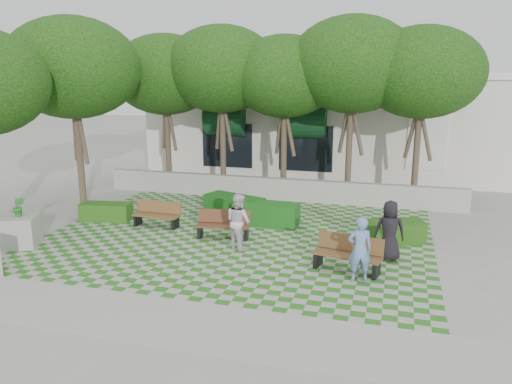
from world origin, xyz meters
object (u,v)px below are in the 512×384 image
(hedge_east, at_px, (392,232))
(hedge_west, at_px, (106,212))
(planter_back, at_px, (21,230))
(person_white, at_px, (239,221))
(person_dark, at_px, (390,231))
(bench_east, at_px, (348,254))
(bench_west, at_px, (157,215))
(hedge_midleft, at_px, (234,206))
(bench_mid, at_px, (223,225))
(hedge_midright, at_px, (266,214))
(person_blue, at_px, (360,249))

(hedge_east, height_order, hedge_west, hedge_east)
(planter_back, xyz_separation_m, person_white, (6.34, 1.62, 0.33))
(hedge_west, distance_m, person_dark, 9.86)
(bench_east, distance_m, bench_west, 7.02)
(hedge_midleft, bearing_deg, bench_mid, -79.64)
(hedge_midright, distance_m, person_white, 2.63)
(bench_mid, distance_m, hedge_west, 4.74)
(hedge_midleft, relative_size, planter_back, 1.44)
(hedge_midleft, bearing_deg, hedge_east, -13.68)
(bench_mid, bearing_deg, hedge_midleft, 91.41)
(bench_mid, height_order, hedge_midright, bench_mid)
(hedge_midright, bearing_deg, planter_back, -147.11)
(bench_east, height_order, hedge_east, bench_east)
(hedge_west, bearing_deg, bench_mid, -8.71)
(bench_mid, relative_size, person_blue, 1.04)
(planter_back, bearing_deg, bench_east, 4.43)
(person_blue, relative_size, person_white, 0.99)
(bench_west, height_order, person_dark, person_dark)
(hedge_east, bearing_deg, planter_back, -162.13)
(bench_mid, bearing_deg, bench_east, -31.49)
(hedge_midright, bearing_deg, bench_east, -47.89)
(planter_back, distance_m, person_blue, 9.98)
(bench_east, height_order, hedge_west, bench_east)
(hedge_midleft, relative_size, person_blue, 1.33)
(hedge_east, distance_m, hedge_midright, 4.28)
(hedge_midleft, bearing_deg, person_dark, -28.19)
(bench_east, bearing_deg, hedge_west, 177.11)
(bench_west, xyz_separation_m, hedge_east, (7.74, 0.48, -0.07))
(hedge_midleft, height_order, person_blue, person_blue)
(bench_east, height_order, person_blue, person_blue)
(hedge_east, height_order, person_blue, person_blue)
(hedge_west, relative_size, planter_back, 1.15)
(bench_west, relative_size, hedge_east, 0.84)
(bench_west, height_order, person_blue, person_blue)
(bench_east, bearing_deg, hedge_midright, 144.59)
(person_dark, height_order, person_white, person_dark)
(planter_back, relative_size, person_dark, 0.90)
(hedge_midleft, distance_m, hedge_west, 4.57)
(bench_east, xyz_separation_m, hedge_west, (-8.75, 2.40, -0.14))
(bench_west, relative_size, hedge_midleft, 0.73)
(bench_west, relative_size, hedge_west, 0.91)
(person_blue, bearing_deg, bench_west, -38.31)
(hedge_midright, bearing_deg, bench_mid, -117.81)
(bench_west, distance_m, hedge_midleft, 2.83)
(person_dark, relative_size, person_white, 1.01)
(person_dark, bearing_deg, hedge_east, -100.74)
(bench_mid, height_order, planter_back, planter_back)
(hedge_midleft, xyz_separation_m, person_blue, (4.84, -4.67, 0.45))
(hedge_west, bearing_deg, person_blue, -18.28)
(bench_mid, distance_m, planter_back, 6.08)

